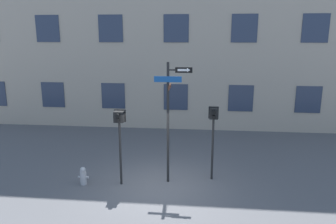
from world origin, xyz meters
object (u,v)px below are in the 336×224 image
object	(u,v)px
pedestrian_signal_left	(119,127)
pedestrian_signal_right	(213,124)
fire_hydrant	(83,176)
street_sign_pole	(170,113)

from	to	relation	value
pedestrian_signal_left	pedestrian_signal_right	world-z (taller)	pedestrian_signal_right
pedestrian_signal_left	fire_hydrant	size ratio (longest dim) A/B	4.15
pedestrian_signal_right	fire_hydrant	distance (m)	4.84
street_sign_pole	pedestrian_signal_left	world-z (taller)	street_sign_pole
fire_hydrant	pedestrian_signal_right	bearing A→B (deg)	11.14
street_sign_pole	pedestrian_signal_right	xyz separation A→B (m)	(1.47, 0.36, -0.46)
pedestrian_signal_left	fire_hydrant	distance (m)	2.19
street_sign_pole	pedestrian_signal_left	bearing A→B (deg)	-167.78
street_sign_pole	fire_hydrant	bearing A→B (deg)	-170.20
pedestrian_signal_right	fire_hydrant	xyz separation A→B (m)	(-4.43, -0.87, -1.74)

